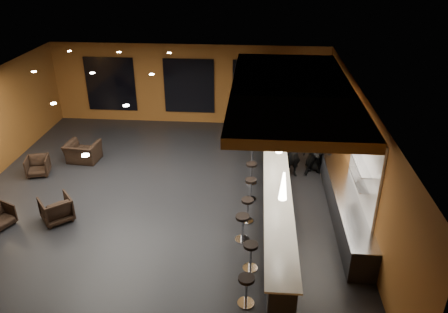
# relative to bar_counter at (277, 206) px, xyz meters

# --- Properties ---
(floor) EXTENTS (12.00, 13.00, 0.10)m
(floor) POSITION_rel_bar_counter_xyz_m (-3.65, 1.00, -0.55)
(floor) COLOR black
(floor) RESTS_ON ground
(ceiling) EXTENTS (12.00, 13.00, 0.10)m
(ceiling) POSITION_rel_bar_counter_xyz_m (-3.65, 1.00, 3.05)
(ceiling) COLOR black
(wall_back) EXTENTS (12.00, 0.10, 3.50)m
(wall_back) POSITION_rel_bar_counter_xyz_m (-3.65, 7.55, 1.25)
(wall_back) COLOR brown
(wall_back) RESTS_ON floor
(wall_front) EXTENTS (12.00, 0.10, 3.50)m
(wall_front) POSITION_rel_bar_counter_xyz_m (-3.65, -5.55, 1.25)
(wall_front) COLOR brown
(wall_front) RESTS_ON floor
(wall_right) EXTENTS (0.10, 13.00, 3.50)m
(wall_right) POSITION_rel_bar_counter_xyz_m (2.40, 1.00, 1.25)
(wall_right) COLOR brown
(wall_right) RESTS_ON floor
(wood_soffit) EXTENTS (3.60, 8.00, 0.28)m
(wood_soffit) POSITION_rel_bar_counter_xyz_m (0.35, 2.00, 2.86)
(wood_soffit) COLOR #9C682D
(wood_soffit) RESTS_ON ceiling
(window_left) EXTENTS (2.20, 0.06, 2.40)m
(window_left) POSITION_rel_bar_counter_xyz_m (-7.15, 7.44, 1.20)
(window_left) COLOR black
(window_left) RESTS_ON wall_back
(window_center) EXTENTS (2.20, 0.06, 2.40)m
(window_center) POSITION_rel_bar_counter_xyz_m (-3.65, 7.44, 1.20)
(window_center) COLOR black
(window_center) RESTS_ON wall_back
(window_right) EXTENTS (2.20, 0.06, 2.40)m
(window_right) POSITION_rel_bar_counter_xyz_m (-0.65, 7.44, 1.20)
(window_right) COLOR black
(window_right) RESTS_ON wall_back
(tile_backsplash) EXTENTS (0.06, 3.20, 2.40)m
(tile_backsplash) POSITION_rel_bar_counter_xyz_m (2.31, 0.00, 1.50)
(tile_backsplash) COLOR white
(tile_backsplash) RESTS_ON wall_right
(bar_counter) EXTENTS (0.60, 8.00, 1.00)m
(bar_counter) POSITION_rel_bar_counter_xyz_m (0.00, 0.00, 0.00)
(bar_counter) COLOR black
(bar_counter) RESTS_ON floor
(bar_top) EXTENTS (0.78, 8.10, 0.05)m
(bar_top) POSITION_rel_bar_counter_xyz_m (0.00, 0.00, 0.52)
(bar_top) COLOR silver
(bar_top) RESTS_ON bar_counter
(prep_counter) EXTENTS (0.70, 6.00, 0.86)m
(prep_counter) POSITION_rel_bar_counter_xyz_m (2.00, 0.50, -0.07)
(prep_counter) COLOR black
(prep_counter) RESTS_ON floor
(prep_top) EXTENTS (0.72, 6.00, 0.03)m
(prep_top) POSITION_rel_bar_counter_xyz_m (2.00, 0.50, 0.39)
(prep_top) COLOR silver
(prep_top) RESTS_ON prep_counter
(wall_shelf_lower) EXTENTS (0.30, 1.50, 0.03)m
(wall_shelf_lower) POSITION_rel_bar_counter_xyz_m (2.17, -0.20, 1.10)
(wall_shelf_lower) COLOR silver
(wall_shelf_lower) RESTS_ON wall_right
(wall_shelf_upper) EXTENTS (0.30, 1.50, 0.03)m
(wall_shelf_upper) POSITION_rel_bar_counter_xyz_m (2.17, -0.20, 1.55)
(wall_shelf_upper) COLOR silver
(wall_shelf_upper) RESTS_ON wall_right
(column) EXTENTS (0.60, 0.60, 3.50)m
(column) POSITION_rel_bar_counter_xyz_m (0.00, 4.60, 1.25)
(column) COLOR olive
(column) RESTS_ON floor
(pendant_0) EXTENTS (0.20, 0.20, 0.70)m
(pendant_0) POSITION_rel_bar_counter_xyz_m (0.00, -2.00, 1.85)
(pendant_0) COLOR white
(pendant_0) RESTS_ON wood_soffit
(pendant_1) EXTENTS (0.20, 0.20, 0.70)m
(pendant_1) POSITION_rel_bar_counter_xyz_m (0.00, 0.50, 1.85)
(pendant_1) COLOR white
(pendant_1) RESTS_ON wood_soffit
(pendant_2) EXTENTS (0.20, 0.20, 0.70)m
(pendant_2) POSITION_rel_bar_counter_xyz_m (0.00, 3.00, 1.85)
(pendant_2) COLOR white
(pendant_2) RESTS_ON wood_soffit
(staff_a) EXTENTS (0.73, 0.61, 1.70)m
(staff_a) POSITION_rel_bar_counter_xyz_m (0.62, 2.80, 0.35)
(staff_a) COLOR black
(staff_a) RESTS_ON floor
(staff_b) EXTENTS (0.98, 0.81, 1.84)m
(staff_b) POSITION_rel_bar_counter_xyz_m (1.52, 2.93, 0.42)
(staff_b) COLOR black
(staff_b) RESTS_ON floor
(staff_c) EXTENTS (0.94, 0.69, 1.76)m
(staff_c) POSITION_rel_bar_counter_xyz_m (1.47, 3.33, 0.38)
(staff_c) COLOR black
(staff_c) RESTS_ON floor
(armchair_b) EXTENTS (1.16, 1.16, 0.76)m
(armchair_b) POSITION_rel_bar_counter_xyz_m (-6.41, -0.47, -0.12)
(armchair_b) COLOR black
(armchair_b) RESTS_ON floor
(armchair_c) EXTENTS (0.91, 0.92, 0.69)m
(armchair_c) POSITION_rel_bar_counter_xyz_m (-8.24, 2.16, -0.16)
(armchair_c) COLOR black
(armchair_c) RESTS_ON floor
(armchair_d) EXTENTS (1.23, 1.09, 0.74)m
(armchair_d) POSITION_rel_bar_counter_xyz_m (-7.05, 3.31, -0.13)
(armchair_d) COLOR black
(armchair_d) RESTS_ON floor
(bar_stool_0) EXTENTS (0.39, 0.39, 0.77)m
(bar_stool_0) POSITION_rel_bar_counter_xyz_m (-0.77, -3.35, -0.01)
(bar_stool_0) COLOR silver
(bar_stool_0) RESTS_ON floor
(bar_stool_1) EXTENTS (0.38, 0.38, 0.76)m
(bar_stool_1) POSITION_rel_bar_counter_xyz_m (-0.70, -2.16, -0.01)
(bar_stool_1) COLOR silver
(bar_stool_1) RESTS_ON floor
(bar_stool_2) EXTENTS (0.40, 0.40, 0.79)m
(bar_stool_2) POSITION_rel_bar_counter_xyz_m (-0.95, -1.00, 0.01)
(bar_stool_2) COLOR silver
(bar_stool_2) RESTS_ON floor
(bar_stool_3) EXTENTS (0.38, 0.38, 0.75)m
(bar_stool_3) POSITION_rel_bar_counter_xyz_m (-0.84, -0.09, -0.02)
(bar_stool_3) COLOR silver
(bar_stool_3) RESTS_ON floor
(bar_stool_4) EXTENTS (0.37, 0.37, 0.74)m
(bar_stool_4) POSITION_rel_bar_counter_xyz_m (-0.78, 1.11, -0.03)
(bar_stool_4) COLOR silver
(bar_stool_4) RESTS_ON floor
(bar_stool_5) EXTENTS (0.38, 0.38, 0.75)m
(bar_stool_5) POSITION_rel_bar_counter_xyz_m (-0.78, 2.16, -0.02)
(bar_stool_5) COLOR silver
(bar_stool_5) RESTS_ON floor
(bar_stool_6) EXTENTS (0.36, 0.36, 0.72)m
(bar_stool_6) POSITION_rel_bar_counter_xyz_m (-0.77, 3.49, -0.04)
(bar_stool_6) COLOR silver
(bar_stool_6) RESTS_ON floor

